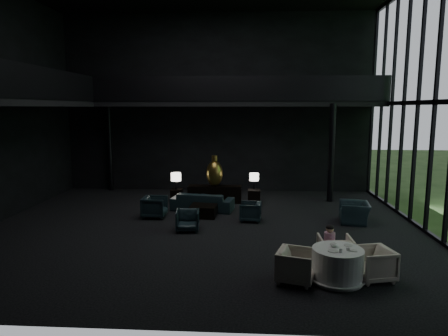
# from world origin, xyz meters

# --- Properties ---
(floor) EXTENTS (14.00, 12.00, 0.02)m
(floor) POSITION_xyz_m (0.00, 0.00, 0.00)
(floor) COLOR black
(floor) RESTS_ON ground
(wall_back) EXTENTS (14.00, 0.04, 8.00)m
(wall_back) POSITION_xyz_m (0.00, 6.00, 4.00)
(wall_back) COLOR black
(wall_back) RESTS_ON ground
(wall_front) EXTENTS (14.00, 0.04, 8.00)m
(wall_front) POSITION_xyz_m (0.00, -6.00, 4.00)
(wall_front) COLOR black
(wall_front) RESTS_ON ground
(curtain_wall) EXTENTS (0.20, 12.00, 8.00)m
(curtain_wall) POSITION_xyz_m (6.95, 0.00, 4.00)
(curtain_wall) COLOR black
(curtain_wall) RESTS_ON ground
(mezzanine_left) EXTENTS (2.00, 12.00, 0.25)m
(mezzanine_left) POSITION_xyz_m (-6.00, 0.00, 4.00)
(mezzanine_left) COLOR black
(mezzanine_left) RESTS_ON wall_left
(mezzanine_back) EXTENTS (12.00, 2.00, 0.25)m
(mezzanine_back) POSITION_xyz_m (1.00, 5.00, 4.00)
(mezzanine_back) COLOR black
(mezzanine_back) RESTS_ON wall_back
(railing_left) EXTENTS (0.06, 12.00, 1.00)m
(railing_left) POSITION_xyz_m (-5.00, 0.00, 4.60)
(railing_left) COLOR black
(railing_left) RESTS_ON mezzanine_left
(railing_back) EXTENTS (12.00, 0.06, 1.00)m
(railing_back) POSITION_xyz_m (1.00, 4.00, 4.60)
(railing_back) COLOR black
(railing_back) RESTS_ON mezzanine_back
(column_nw) EXTENTS (0.24, 0.24, 4.00)m
(column_nw) POSITION_xyz_m (-5.00, 5.70, 2.00)
(column_nw) COLOR black
(column_nw) RESTS_ON floor
(column_ne) EXTENTS (0.24, 0.24, 4.00)m
(column_ne) POSITION_xyz_m (4.80, 4.00, 2.00)
(column_ne) COLOR black
(column_ne) RESTS_ON floor
(console) EXTENTS (2.17, 0.49, 0.69)m
(console) POSITION_xyz_m (0.07, 3.53, 0.35)
(console) COLOR black
(console) RESTS_ON floor
(bronze_urn) EXTENTS (0.67, 0.67, 1.24)m
(bronze_urn) POSITION_xyz_m (0.07, 3.47, 1.22)
(bronze_urn) COLOR #8A601E
(bronze_urn) RESTS_ON console
(side_table_left) EXTENTS (0.46, 0.46, 0.50)m
(side_table_left) POSITION_xyz_m (-1.53, 3.69, 0.25)
(side_table_left) COLOR black
(side_table_left) RESTS_ON floor
(table_lamp_left) EXTENTS (0.41, 0.41, 0.69)m
(table_lamp_left) POSITION_xyz_m (-1.53, 3.60, 1.00)
(table_lamp_left) COLOR black
(table_lamp_left) RESTS_ON side_table_left
(side_table_right) EXTENTS (0.50, 0.50, 0.55)m
(side_table_right) POSITION_xyz_m (1.67, 3.51, 0.27)
(side_table_right) COLOR black
(side_table_right) RESTS_ON floor
(table_lamp_right) EXTENTS (0.38, 0.38, 0.64)m
(table_lamp_right) POSITION_xyz_m (1.67, 3.75, 1.00)
(table_lamp_right) COLOR black
(table_lamp_right) RESTS_ON side_table_right
(sofa) EXTENTS (2.66, 1.17, 1.01)m
(sofa) POSITION_xyz_m (-0.29, 2.25, 0.50)
(sofa) COLOR black
(sofa) RESTS_ON floor
(lounge_armchair_west) EXTENTS (0.79, 0.85, 0.86)m
(lounge_armchair_west) POSITION_xyz_m (-1.86, 1.15, 0.43)
(lounge_armchair_west) COLOR #21303D
(lounge_armchair_west) RESTS_ON floor
(lounge_armchair_east) EXTENTS (0.66, 0.69, 0.66)m
(lounge_armchair_east) POSITION_xyz_m (1.51, 0.90, 0.33)
(lounge_armchair_east) COLOR #153139
(lounge_armchair_east) RESTS_ON floor
(lounge_armchair_south) EXTENTS (0.71, 0.67, 0.68)m
(lounge_armchair_south) POSITION_xyz_m (-0.46, -0.32, 0.34)
(lounge_armchair_south) COLOR #1A2A31
(lounge_armchair_south) RESTS_ON floor
(window_armchair) EXTENTS (0.83, 1.14, 0.92)m
(window_armchair) POSITION_xyz_m (5.00, 0.90, 0.46)
(window_armchair) COLOR black
(window_armchair) RESTS_ON floor
(coffee_table) EXTENTS (0.98, 0.98, 0.41)m
(coffee_table) POSITION_xyz_m (-0.15, 1.41, 0.20)
(coffee_table) COLOR black
(coffee_table) RESTS_ON floor
(dining_table) EXTENTS (1.28, 1.28, 0.75)m
(dining_table) POSITION_xyz_m (3.42, -3.77, 0.33)
(dining_table) COLOR white
(dining_table) RESTS_ON floor
(dining_chair_north) EXTENTS (0.82, 0.77, 0.83)m
(dining_chair_north) POSITION_xyz_m (3.57, -2.85, 0.42)
(dining_chair_north) COLOR #C6B495
(dining_chair_north) RESTS_ON floor
(dining_chair_east) EXTENTS (0.93, 0.97, 0.84)m
(dining_chair_east) POSITION_xyz_m (4.24, -3.64, 0.42)
(dining_chair_east) COLOR beige
(dining_chair_east) RESTS_ON floor
(dining_chair_west) EXTENTS (0.98, 1.01, 0.84)m
(dining_chair_west) POSITION_xyz_m (2.50, -3.85, 0.42)
(dining_chair_west) COLOR beige
(dining_chair_west) RESTS_ON floor
(child) EXTENTS (0.27, 0.27, 0.57)m
(child) POSITION_xyz_m (3.42, -2.85, 0.73)
(child) COLOR #E9A6B4
(child) RESTS_ON dining_chair_north
(plate_a) EXTENTS (0.25, 0.25, 0.01)m
(plate_a) POSITION_xyz_m (3.28, -3.93, 0.76)
(plate_a) COLOR white
(plate_a) RESTS_ON dining_table
(plate_b) EXTENTS (0.24, 0.24, 0.01)m
(plate_b) POSITION_xyz_m (3.69, -3.54, 0.76)
(plate_b) COLOR white
(plate_b) RESTS_ON dining_table
(saucer) EXTENTS (0.18, 0.18, 0.01)m
(saucer) POSITION_xyz_m (3.73, -3.88, 0.76)
(saucer) COLOR white
(saucer) RESTS_ON dining_table
(coffee_cup) EXTENTS (0.09, 0.09, 0.06)m
(coffee_cup) POSITION_xyz_m (3.61, -3.86, 0.79)
(coffee_cup) COLOR white
(coffee_cup) RESTS_ON saucer
(cereal_bowl) EXTENTS (0.17, 0.17, 0.09)m
(cereal_bowl) POSITION_xyz_m (3.35, -3.63, 0.79)
(cereal_bowl) COLOR white
(cereal_bowl) RESTS_ON dining_table
(cream_pot) EXTENTS (0.08, 0.08, 0.08)m
(cream_pot) POSITION_xyz_m (3.42, -4.00, 0.79)
(cream_pot) COLOR #99999E
(cream_pot) RESTS_ON dining_table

